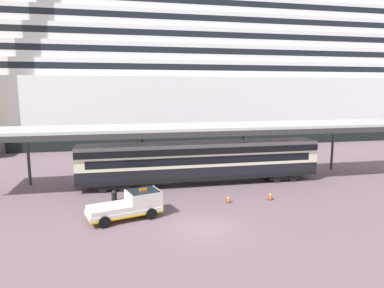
{
  "coord_description": "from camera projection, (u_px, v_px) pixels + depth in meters",
  "views": [
    {
      "loc": [
        -5.27,
        -20.96,
        9.15
      ],
      "look_at": [
        0.66,
        7.47,
        4.5
      ],
      "focal_mm": 32.0,
      "sensor_mm": 36.0,
      "label": 1
    }
  ],
  "objects": [
    {
      "name": "ground_plane",
      "position": [
        205.0,
        228.0,
        22.77
      ],
      "size": [
        400.0,
        400.0,
        0.0
      ],
      "primitive_type": "plane",
      "color": "#6F5964"
    },
    {
      "name": "cruise_ship",
      "position": [
        160.0,
        70.0,
        67.18
      ],
      "size": [
        177.85,
        31.33,
        40.29
      ],
      "color": "black",
      "rests_on": "ground"
    },
    {
      "name": "platform_canopy",
      "position": [
        200.0,
        128.0,
        33.03
      ],
      "size": [
        43.35,
        5.78,
        5.7
      ],
      "color": "beige",
      "rests_on": "ground"
    },
    {
      "name": "train_carriage",
      "position": [
        201.0,
        161.0,
        33.15
      ],
      "size": [
        23.22,
        2.81,
        4.11
      ],
      "color": "black",
      "rests_on": "ground"
    },
    {
      "name": "service_truck",
      "position": [
        131.0,
        204.0,
        24.56
      ],
      "size": [
        5.56,
        3.39,
        2.02
      ],
      "color": "silver",
      "rests_on": "ground"
    },
    {
      "name": "traffic_cone_near",
      "position": [
        229.0,
        198.0,
        27.92
      ],
      "size": [
        0.36,
        0.36,
        0.7
      ],
      "color": "black",
      "rests_on": "ground"
    },
    {
      "name": "traffic_cone_mid",
      "position": [
        270.0,
        195.0,
        28.65
      ],
      "size": [
        0.36,
        0.36,
        0.79
      ],
      "color": "black",
      "rests_on": "ground"
    },
    {
      "name": "quay_bollard",
      "position": [
        114.0,
        195.0,
        28.18
      ],
      "size": [
        0.48,
        0.48,
        0.96
      ],
      "color": "black",
      "rests_on": "ground"
    }
  ]
}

